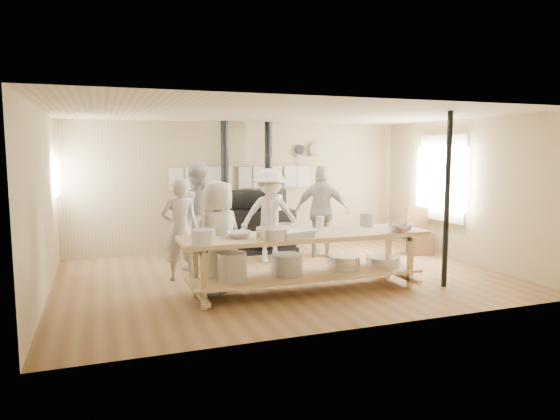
{
  "coord_description": "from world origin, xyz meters",
  "views": [
    {
      "loc": [
        -2.74,
        -7.38,
        2.02
      ],
      "look_at": [
        -0.01,
        0.2,
        1.07
      ],
      "focal_mm": 32.0,
      "sensor_mm": 36.0,
      "label": 1
    }
  ],
  "objects": [
    {
      "name": "ground",
      "position": [
        0.0,
        0.0,
        0.0
      ],
      "size": [
        7.0,
        7.0,
        0.0
      ],
      "primitive_type": "plane",
      "color": "brown",
      "rests_on": "ground"
    },
    {
      "name": "room_shell",
      "position": [
        0.0,
        0.0,
        1.62
      ],
      "size": [
        7.0,
        7.0,
        7.0
      ],
      "color": "tan",
      "rests_on": "ground"
    },
    {
      "name": "window_right",
      "position": [
        3.47,
        0.6,
        1.5
      ],
      "size": [
        0.09,
        1.5,
        1.65
      ],
      "color": "beige",
      "rests_on": "ground"
    },
    {
      "name": "left_opening",
      "position": [
        -3.45,
        2.0,
        1.6
      ],
      "size": [
        0.0,
        0.9,
        0.9
      ],
      "color": "white",
      "rests_on": "ground"
    },
    {
      "name": "stove",
      "position": [
        -0.01,
        2.12,
        0.52
      ],
      "size": [
        1.9,
        0.75,
        2.6
      ],
      "color": "black",
      "rests_on": "ground"
    },
    {
      "name": "towel_rail",
      "position": [
        -0.0,
        2.4,
        1.55
      ],
      "size": [
        3.0,
        0.04,
        0.47
      ],
      "color": "tan",
      "rests_on": "ground"
    },
    {
      "name": "back_wall_shelf",
      "position": [
        1.46,
        2.43,
        2.0
      ],
      "size": [
        0.63,
        0.14,
        0.32
      ],
      "color": "tan",
      "rests_on": "ground"
    },
    {
      "name": "prep_table",
      "position": [
        -0.01,
        -0.9,
        0.52
      ],
      "size": [
        3.6,
        0.9,
        0.85
      ],
      "color": "tan",
      "rests_on": "ground"
    },
    {
      "name": "support_post",
      "position": [
        2.05,
        -1.35,
        1.3
      ],
      "size": [
        0.08,
        0.08,
        2.6
      ],
      "primitive_type": "cylinder",
      "color": "black",
      "rests_on": "ground"
    },
    {
      "name": "cook_far_left",
      "position": [
        -1.6,
        0.4,
        0.81
      ],
      "size": [
        0.6,
        0.4,
        1.61
      ],
      "primitive_type": "imported",
      "rotation": [
        0.0,
        0.0,
        3.12
      ],
      "color": "beige",
      "rests_on": "ground"
    },
    {
      "name": "cook_left",
      "position": [
        -1.23,
        1.02,
        0.92
      ],
      "size": [
        0.91,
        0.71,
        1.85
      ],
      "primitive_type": "imported",
      "rotation": [
        0.0,
        0.0,
        3.13
      ],
      "color": "beige",
      "rests_on": "ground"
    },
    {
      "name": "cook_center",
      "position": [
        -1.19,
        -0.48,
        0.8
      ],
      "size": [
        0.92,
        0.76,
        1.61
      ],
      "primitive_type": "imported",
      "rotation": [
        0.0,
        0.0,
        3.51
      ],
      "color": "beige",
      "rests_on": "ground"
    },
    {
      "name": "cook_right",
      "position": [
        1.23,
        1.25,
        0.88
      ],
      "size": [
        1.1,
        0.92,
        1.76
      ],
      "primitive_type": "imported",
      "rotation": [
        0.0,
        0.0,
        2.56
      ],
      "color": "beige",
      "rests_on": "ground"
    },
    {
      "name": "cook_by_window",
      "position": [
        0.13,
        1.1,
        0.85
      ],
      "size": [
        1.21,
        0.85,
        1.71
      ],
      "primitive_type": "imported",
      "rotation": [
        0.0,
        0.0,
        -0.21
      ],
      "color": "beige",
      "rests_on": "ground"
    },
    {
      "name": "chair",
      "position": [
        3.15,
        0.82,
        0.27
      ],
      "size": [
        0.52,
        0.52,
        0.91
      ],
      "rotation": [
        0.0,
        0.0,
        -0.27
      ],
      "color": "brown",
      "rests_on": "ground"
    },
    {
      "name": "bowl_white_a",
      "position": [
        -0.99,
        -0.9,
        0.89
      ],
      "size": [
        0.4,
        0.4,
        0.08
      ],
      "primitive_type": "imported",
      "rotation": [
        0.0,
        0.0,
        -0.22
      ],
      "color": "white",
      "rests_on": "prep_table"
    },
    {
      "name": "bowl_steel_a",
      "position": [
        -0.19,
        -0.57,
        0.9
      ],
      "size": [
        0.45,
        0.45,
        0.1
      ],
      "primitive_type": "imported",
      "rotation": [
        0.0,
        0.0,
        0.67
      ],
      "color": "silver",
      "rests_on": "prep_table"
    },
    {
      "name": "bowl_white_b",
      "position": [
        -0.12,
        -1.07,
        0.9
      ],
      "size": [
        0.5,
        0.5,
        0.1
      ],
      "primitive_type": "imported",
      "rotation": [
        0.0,
        0.0,
        1.89
      ],
      "color": "white",
      "rests_on": "prep_table"
    },
    {
      "name": "bowl_steel_b",
      "position": [
        1.33,
        -1.23,
        0.91
      ],
      "size": [
        0.37,
        0.37,
        0.11
      ],
      "primitive_type": "imported",
      "rotation": [
        0.0,
        0.0,
        3.16
      ],
      "color": "silver",
      "rests_on": "prep_table"
    },
    {
      "name": "roasting_pan",
      "position": [
        -0.3,
        -1.19,
        0.9
      ],
      "size": [
        0.53,
        0.42,
        0.1
      ],
      "primitive_type": "cube",
      "rotation": [
        0.0,
        0.0,
        0.25
      ],
      "color": "#B2B2B7",
      "rests_on": "prep_table"
    },
    {
      "name": "mixing_bowl_large",
      "position": [
        -0.58,
        -1.15,
        0.93
      ],
      "size": [
        0.59,
        0.59,
        0.15
      ],
      "primitive_type": "cylinder",
      "rotation": [
        0.0,
        0.0,
        -0.28
      ],
      "color": "silver",
      "rests_on": "prep_table"
    },
    {
      "name": "bucket_galv",
      "position": [
        1.17,
        -0.57,
        0.95
      ],
      "size": [
        0.27,
        0.27,
        0.2
      ],
      "primitive_type": "cylinder",
      "rotation": [
        0.0,
        0.0,
        -0.24
      ],
      "color": "gray",
      "rests_on": "prep_table"
    },
    {
      "name": "deep_bowl_enamel",
      "position": [
        -1.55,
        -1.23,
        0.94
      ],
      "size": [
        0.36,
        0.36,
        0.19
      ],
      "primitive_type": "cylinder",
      "rotation": [
        0.0,
        0.0,
        -0.21
      ],
      "color": "white",
      "rests_on": "prep_table"
    },
    {
      "name": "pitcher",
      "position": [
        0.36,
        -0.57,
        0.95
      ],
      "size": [
        0.13,
        0.13,
        0.19
      ],
      "primitive_type": "cylinder",
      "rotation": [
        0.0,
        0.0,
        0.04
      ],
      "color": "white",
      "rests_on": "prep_table"
    }
  ]
}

